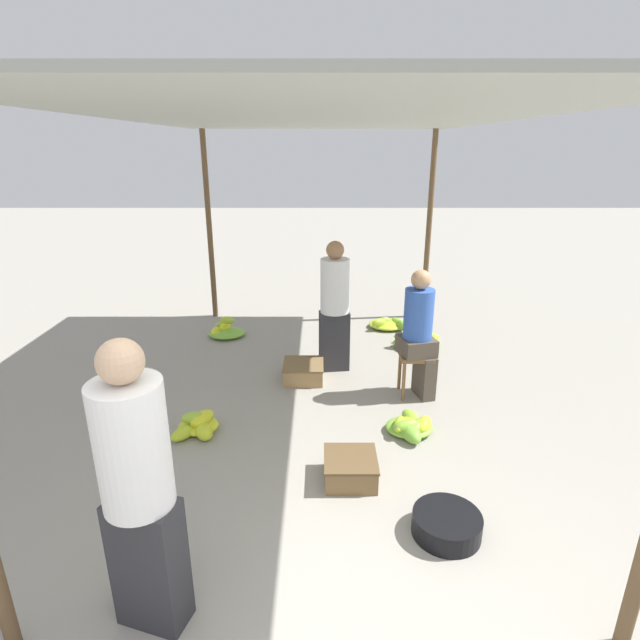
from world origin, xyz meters
TOP-DOWN VIEW (x-y plane):
  - canopy_post_back_left at (-1.63, 5.76)m, footprint 0.08×0.08m
  - canopy_post_back_right at (1.63, 5.76)m, footprint 0.08×0.08m
  - canopy_tarp at (0.00, 3.03)m, footprint 3.65×5.86m
  - vendor_foreground at (-0.91, 0.47)m, footprint 0.45×0.45m
  - stool at (1.02, 3.16)m, footprint 0.34×0.34m
  - vendor_seated at (1.04, 3.15)m, footprint 0.41×0.41m
  - basin_black at (0.88, 1.12)m, footprint 0.47×0.47m
  - banana_pile_left_0 at (-1.12, 2.39)m, footprint 0.45×0.45m
  - banana_pile_left_1 at (-1.32, 4.89)m, footprint 0.50×0.47m
  - banana_pile_right_0 at (1.28, 4.48)m, footprint 0.72×0.57m
  - banana_pile_right_1 at (1.02, 5.21)m, footprint 0.56×0.50m
  - banana_pile_right_2 at (0.86, 2.39)m, footprint 0.46×0.57m
  - crate_near at (-0.17, 3.51)m, footprint 0.45×0.45m
  - crate_mid at (0.26, 1.71)m, footprint 0.42×0.42m
  - shopper_walking_mid at (0.18, 3.81)m, footprint 0.37×0.37m

SIDE VIEW (x-z plane):
  - banana_pile_right_1 at x=1.02m, z-range -0.03..0.16m
  - banana_pile_right_2 at x=0.86m, z-range -0.01..0.16m
  - banana_pile_left_1 at x=-1.32m, z-range -0.07..0.23m
  - banana_pile_left_0 at x=-1.12m, z-range -0.03..0.18m
  - basin_black at x=0.88m, z-range 0.00..0.16m
  - banana_pile_right_0 at x=1.28m, z-range -0.04..0.20m
  - crate_near at x=-0.17m, z-range 0.00..0.20m
  - crate_mid at x=0.26m, z-range 0.00..0.21m
  - stool at x=1.02m, z-range 0.14..0.61m
  - vendor_seated at x=1.04m, z-range 0.04..1.41m
  - shopper_walking_mid at x=0.18m, z-range 0.03..1.57m
  - vendor_foreground at x=-0.91m, z-range 0.03..1.73m
  - canopy_post_back_left at x=-1.63m, z-range 0.00..2.75m
  - canopy_post_back_right at x=1.63m, z-range 0.00..2.75m
  - canopy_tarp at x=0.00m, z-range 2.75..2.79m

